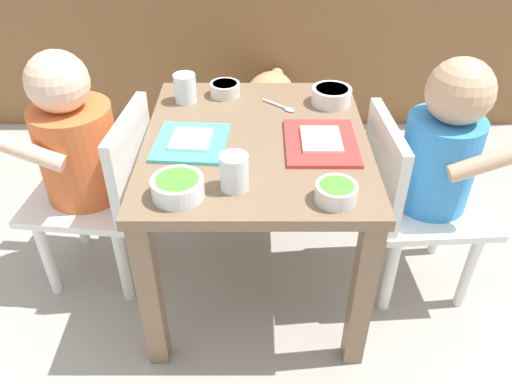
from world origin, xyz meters
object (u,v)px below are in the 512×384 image
food_tray_left (191,142)px  spoon_by_left_tray (281,107)px  dining_table (256,166)px  cereal_bowl_right_side (225,89)px  seated_child_right (435,157)px  food_tray_right (321,142)px  water_cup_left (185,90)px  veggie_bowl_far (178,187)px  veggie_bowl_near (331,95)px  dog (267,105)px  cereal_bowl_left_side (336,192)px  seated_child_left (81,150)px  water_cup_right (235,174)px

food_tray_left → spoon_by_left_tray: 0.27m
dining_table → cereal_bowl_right_side: (-0.08, 0.22, 0.10)m
cereal_bowl_right_side → seated_child_right: bearing=-25.2°
food_tray_right → cereal_bowl_right_side: cereal_bowl_right_side is taller
water_cup_left → veggie_bowl_far: size_ratio=0.71×
water_cup_left → veggie_bowl_far: 0.41m
veggie_bowl_near → water_cup_left: bearing=178.2°
cereal_bowl_right_side → spoon_by_left_tray: size_ratio=0.93×
food_tray_right → water_cup_left: 0.39m
dog → cereal_bowl_right_side: 0.51m
cereal_bowl_right_side → veggie_bowl_far: veggie_bowl_far is taller
cereal_bowl_left_side → dining_table: bearing=122.9°
food_tray_right → veggie_bowl_far: size_ratio=1.99×
dining_table → cereal_bowl_left_side: cereal_bowl_left_side is taller
dining_table → water_cup_left: water_cup_left is taller
veggie_bowl_far → seated_child_right: bearing=20.3°
dog → dining_table: bearing=-93.5°
seated_child_right → cereal_bowl_right_side: size_ratio=8.08×
seated_child_left → water_cup_left: bearing=33.9°
cereal_bowl_left_side → spoon_by_left_tray: cereal_bowl_left_side is taller
food_tray_right → cereal_bowl_right_side: 0.34m
seated_child_left → water_cup_right: size_ratio=8.54×
dog → water_cup_right: size_ratio=5.89×
dining_table → cereal_bowl_right_side: bearing=110.1°
dog → food_tray_right: bearing=-81.1°
cereal_bowl_left_side → spoon_by_left_tray: 0.40m
food_tray_right → cereal_bowl_right_side: (-0.23, 0.25, 0.01)m
water_cup_right → food_tray_right: bearing=41.7°
dog → cereal_bowl_left_side: (0.11, -0.88, 0.26)m
seated_child_left → food_tray_left: seated_child_left is taller
water_cup_left → cereal_bowl_right_side: 0.11m
seated_child_left → water_cup_right: seated_child_left is taller
dog → water_cup_left: 0.58m
food_tray_right → cereal_bowl_left_side: bearing=-88.2°
water_cup_right → spoon_by_left_tray: bearing=72.8°
water_cup_left → food_tray_left: bearing=-80.8°
seated_child_left → spoon_by_left_tray: (0.48, 0.12, 0.05)m
dining_table → seated_child_right: (0.42, -0.01, 0.03)m
water_cup_left → dining_table: bearing=-46.0°
dining_table → water_cup_left: size_ratio=8.20×
seated_child_left → food_tray_left: size_ratio=3.49×
cereal_bowl_left_side → veggie_bowl_near: bearing=84.5°
spoon_by_left_tray → dog: bearing=92.8°
dining_table → food_tray_left: (-0.15, -0.03, 0.08)m
seated_child_right → food_tray_right: 0.28m
water_cup_right → veggie_bowl_far: water_cup_right is taller
seated_child_right → spoon_by_left_tray: size_ratio=7.54×
dining_table → water_cup_right: 0.23m
food_tray_right → spoon_by_left_tray: (-0.08, 0.18, -0.00)m
food_tray_left → water_cup_right: 0.20m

